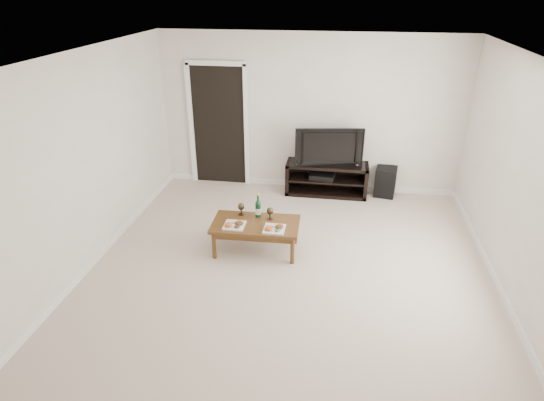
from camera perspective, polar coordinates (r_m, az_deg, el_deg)
The scene contains 14 objects.
floor at distance 5.70m, azimuth 1.96°, elevation -9.40°, with size 5.50×5.50×0.00m, color beige.
back_wall at distance 7.68m, azimuth 4.73°, elevation 10.75°, with size 5.00×0.04×2.60m, color beige.
ceiling at distance 4.70m, azimuth 2.46°, elevation 17.65°, with size 5.00×5.50×0.04m, color white.
doorway at distance 7.98m, azimuth -6.67°, elevation 9.20°, with size 0.90×0.02×2.05m, color black.
media_console at distance 7.73m, azimuth 6.85°, elevation 2.73°, with size 1.36×0.45×0.55m, color black.
television at distance 7.52m, azimuth 7.09°, elevation 6.88°, with size 1.10×0.14×0.64m, color black.
av_receiver at distance 7.71m, azimuth 6.32°, elevation 3.08°, with size 0.40×0.30×0.08m, color black.
subwoofer at distance 7.87m, azimuth 14.04°, elevation 2.33°, with size 0.33×0.33×0.50m, color black.
coffee_table at distance 6.08m, azimuth -2.04°, elevation -4.57°, with size 1.14×0.62×0.42m, color brown.
plate_left at distance 5.91m, azimuth -4.75°, elevation -2.92°, with size 0.27×0.27×0.07m, color white.
plate_right at distance 5.80m, azimuth 0.29°, elevation -3.38°, with size 0.27×0.27×0.07m, color white.
wine_bottle at distance 6.05m, azimuth -1.76°, elevation -0.58°, with size 0.07×0.07×0.35m, color #0D3219.
goblet_left at distance 6.16m, azimuth -3.89°, elevation -1.06°, with size 0.09×0.09×0.17m, color #352D1D, non-canonical shape.
goblet_right at distance 6.03m, azimuth -0.25°, elevation -1.63°, with size 0.09×0.09×0.17m, color #352D1D, non-canonical shape.
Camera 1 is at (0.53, -4.63, 3.29)m, focal length 30.00 mm.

